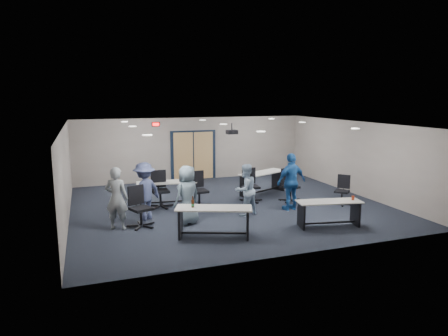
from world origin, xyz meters
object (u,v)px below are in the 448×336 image
object	(u,v)px
chair_back_d	(290,185)
chair_loose_right	(342,190)
chair_back_a	(160,190)
chair_back_c	(251,185)
person_navy	(291,182)
person_back	(145,191)
person_plaid	(187,195)
chair_back_b	(199,190)
table_back_left	(167,189)
table_front_right	(329,209)
person_lightblue	(245,190)
person_gray	(117,198)
chair_loose_left	(141,207)
table_front_left	(214,217)
table_back_right	(263,179)

from	to	relation	value
chair_back_d	chair_loose_right	world-z (taller)	chair_back_d
chair_back_a	chair_back_c	distance (m)	3.09
person_navy	person_back	xyz separation A→B (m)	(-4.56, 0.51, -0.06)
person_plaid	chair_back_b	bearing A→B (deg)	-142.56
table_back_left	person_back	size ratio (longest dim) A/B	1.18
person_navy	chair_back_c	bearing A→B (deg)	-68.28
chair_back_b	chair_back_d	world-z (taller)	chair_back_b
table_front_right	chair_back_c	distance (m)	3.31
person_lightblue	person_back	size ratio (longest dim) A/B	0.93
chair_loose_right	person_gray	xyz separation A→B (m)	(-7.31, -0.09, 0.37)
chair_back_a	chair_back_b	size ratio (longest dim) A/B	1.03
chair_back_a	person_back	bearing A→B (deg)	-122.55
chair_loose_left	person_lightblue	size ratio (longest dim) A/B	0.72
chair_back_b	person_navy	bearing A→B (deg)	-30.16
table_front_left	chair_back_a	distance (m)	3.33
chair_loose_left	chair_loose_right	size ratio (longest dim) A/B	1.16
chair_back_b	chair_back_c	world-z (taller)	chair_back_b
chair_loose_left	chair_loose_right	bearing A→B (deg)	-21.91
chair_back_c	person_plaid	bearing A→B (deg)	-145.89
table_front_right	chair_back_b	xyz separation A→B (m)	(-2.87, 3.12, 0.08)
chair_back_c	table_front_right	bearing A→B (deg)	-69.68
chair_back_b	person_back	distance (m)	2.05
chair_back_b	person_plaid	bearing A→B (deg)	-121.08
table_front_right	person_gray	xyz separation A→B (m)	(-5.59, 1.71, 0.37)
chair_back_a	chair_back_c	world-z (taller)	chair_back_a
table_front_left	chair_back_d	distance (m)	4.39
chair_back_a	chair_loose_left	xyz separation A→B (m)	(-0.88, -1.81, -0.03)
table_front_left	table_back_left	distance (m)	3.51
chair_back_b	chair_loose_left	world-z (taller)	chair_back_b
table_front_right	table_back_left	distance (m)	5.33
chair_back_b	chair_loose_left	distance (m)	2.55
chair_loose_right	person_gray	bearing A→B (deg)	-131.35
table_front_right	table_back_right	bearing A→B (deg)	102.79
table_back_left	table_back_right	xyz separation A→B (m)	(3.69, 0.36, 0.02)
chair_back_d	person_plaid	distance (m)	4.16
person_lightblue	person_plaid	bearing A→B (deg)	-13.58
table_back_right	table_front_left	bearing A→B (deg)	-153.24
chair_loose_left	table_back_left	bearing A→B (deg)	37.96
chair_loose_right	person_back	bearing A→B (deg)	-136.91
chair_back_d	person_navy	world-z (taller)	person_navy
chair_back_c	chair_loose_left	world-z (taller)	chair_back_c
person_lightblue	table_front_left	bearing A→B (deg)	24.33
chair_back_b	person_back	xyz separation A→B (m)	(-1.88, -0.78, 0.27)
table_front_right	person_plaid	bearing A→B (deg)	168.25
table_back_left	table_back_right	world-z (taller)	table_back_right
table_front_right	table_back_left	xyz separation A→B (m)	(-3.83, 3.71, 0.04)
chair_back_d	person_lightblue	xyz separation A→B (m)	(-2.09, -0.98, 0.22)
chair_back_d	chair_loose_right	distance (m)	1.72
chair_back_d	person_navy	size ratio (longest dim) A/B	0.62
person_back	chair_back_b	bearing A→B (deg)	170.22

